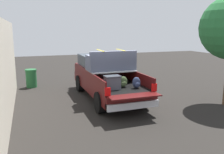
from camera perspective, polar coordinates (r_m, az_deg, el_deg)
The scene contains 4 objects.
ground_plane at distance 10.88m, azimuth -1.07°, elevation -5.12°, with size 40.00×40.00×0.00m, color black.
pickup_truck at distance 10.98m, azimuth -1.71°, elevation 0.23°, with size 6.05×2.06×2.23m.
building_facade at distance 9.14m, azimuth -24.54°, elevation 1.67°, with size 9.21×0.36×3.40m, color beige.
trash_can at distance 13.59m, azimuth -18.77°, elevation -0.28°, with size 0.60×0.60×0.98m.
Camera 1 is at (-9.90, 3.34, 3.04)m, focal length 38.18 mm.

